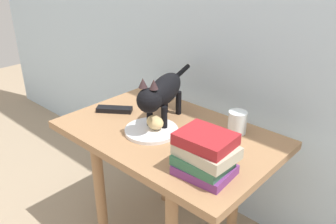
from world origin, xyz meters
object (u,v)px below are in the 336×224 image
(side_table, at_px, (168,149))
(bread_roll, at_px, (155,122))
(plate, at_px, (151,130))
(candle_jar, at_px, (237,123))
(cat, at_px, (162,92))
(book_stack, at_px, (205,154))
(tv_remote, at_px, (114,109))

(side_table, xyz_separation_m, bread_roll, (-0.03, -0.04, 0.12))
(plate, relative_size, candle_jar, 2.38)
(side_table, distance_m, plate, 0.11)
(side_table, relative_size, plate, 4.08)
(cat, bearing_deg, plate, -76.07)
(side_table, relative_size, book_stack, 4.55)
(bread_roll, height_order, tv_remote, bread_roll)
(side_table, relative_size, bread_roll, 10.33)
(side_table, bearing_deg, plate, -129.58)
(plate, xyz_separation_m, cat, (-0.02, 0.08, 0.13))
(bread_roll, relative_size, candle_jar, 0.94)
(plate, distance_m, book_stack, 0.32)
(plate, bearing_deg, candle_jar, 42.21)
(side_table, height_order, tv_remote, tv_remote)
(candle_jar, xyz_separation_m, tv_remote, (-0.48, -0.19, -0.03))
(side_table, xyz_separation_m, candle_jar, (0.20, 0.17, 0.12))
(book_stack, bearing_deg, candle_jar, 103.36)
(side_table, height_order, cat, cat)
(side_table, relative_size, candle_jar, 9.72)
(bread_roll, bearing_deg, cat, 111.26)
(side_table, distance_m, bread_roll, 0.13)
(cat, height_order, candle_jar, cat)
(bread_roll, distance_m, book_stack, 0.32)
(tv_remote, bearing_deg, bread_roll, -38.26)
(side_table, height_order, candle_jar, candle_jar)
(book_stack, bearing_deg, cat, 154.01)
(side_table, bearing_deg, candle_jar, 40.20)
(book_stack, height_order, candle_jar, book_stack)
(cat, relative_size, tv_remote, 3.02)
(cat, relative_size, book_stack, 2.50)
(bread_roll, height_order, book_stack, book_stack)
(side_table, relative_size, tv_remote, 5.51)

